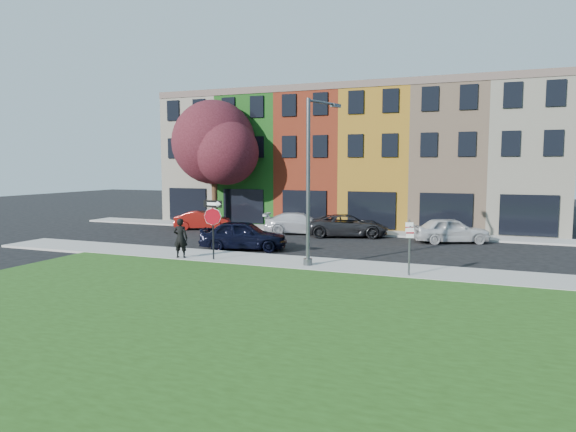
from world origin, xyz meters
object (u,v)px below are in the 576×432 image
at_px(sedan_near, 244,235).
at_px(stop_sign, 213,217).
at_px(street_lamp, 311,182).
at_px(man, 181,238).

bearing_deg(sedan_near, stop_sign, 169.29).
xyz_separation_m(stop_sign, street_lamp, (4.79, 0.53, 1.73)).
height_order(man, sedan_near, man).
bearing_deg(sedan_near, street_lamp, -136.78).
relative_size(stop_sign, man, 1.47).
relative_size(stop_sign, sedan_near, 0.56).
bearing_deg(stop_sign, street_lamp, 13.07).
xyz_separation_m(stop_sign, sedan_near, (-0.23, 3.73, -1.35)).
xyz_separation_m(sedan_near, street_lamp, (5.02, -3.20, 3.08)).
bearing_deg(man, street_lamp, 173.57).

